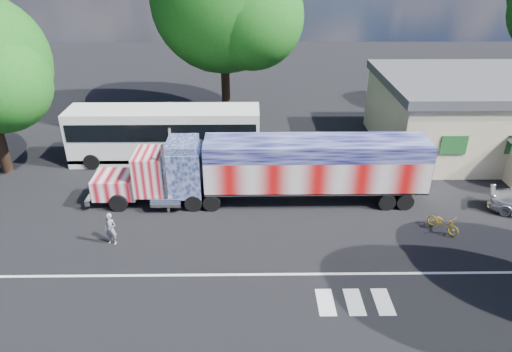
{
  "coord_description": "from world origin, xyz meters",
  "views": [
    {
      "loc": [
        -0.28,
        -19.18,
        13.37
      ],
      "look_at": [
        0.0,
        3.0,
        1.9
      ],
      "focal_mm": 32.0,
      "sensor_mm": 36.0,
      "label": 1
    }
  ],
  "objects_px": {
    "woman": "(111,229)",
    "bicycle": "(443,223)",
    "coach_bus": "(165,134)",
    "tree_n_mid": "(225,0)",
    "semi_truck": "(273,168)"
  },
  "relations": [
    {
      "from": "bicycle",
      "to": "tree_n_mid",
      "type": "height_order",
      "value": "tree_n_mid"
    },
    {
      "from": "woman",
      "to": "bicycle",
      "type": "distance_m",
      "value": 16.79
    },
    {
      "from": "bicycle",
      "to": "tree_n_mid",
      "type": "xyz_separation_m",
      "value": [
        -11.75,
        17.37,
        8.88
      ]
    },
    {
      "from": "semi_truck",
      "to": "coach_bus",
      "type": "relative_size",
      "value": 1.51
    },
    {
      "from": "coach_bus",
      "to": "tree_n_mid",
      "type": "relative_size",
      "value": 0.84
    },
    {
      "from": "woman",
      "to": "bicycle",
      "type": "bearing_deg",
      "value": 18.47
    },
    {
      "from": "semi_truck",
      "to": "woman",
      "type": "xyz_separation_m",
      "value": [
        -8.14,
        -4.11,
        -1.23
      ]
    },
    {
      "from": "coach_bus",
      "to": "bicycle",
      "type": "bearing_deg",
      "value": -29.36
    },
    {
      "from": "tree_n_mid",
      "to": "coach_bus",
      "type": "bearing_deg",
      "value": -114.06
    },
    {
      "from": "coach_bus",
      "to": "bicycle",
      "type": "relative_size",
      "value": 7.09
    },
    {
      "from": "bicycle",
      "to": "tree_n_mid",
      "type": "bearing_deg",
      "value": 86.58
    },
    {
      "from": "semi_truck",
      "to": "coach_bus",
      "type": "distance_m",
      "value": 8.92
    },
    {
      "from": "coach_bus",
      "to": "tree_n_mid",
      "type": "bearing_deg",
      "value": 65.94
    },
    {
      "from": "coach_bus",
      "to": "woman",
      "type": "height_order",
      "value": "coach_bus"
    },
    {
      "from": "coach_bus",
      "to": "bicycle",
      "type": "height_order",
      "value": "coach_bus"
    }
  ]
}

